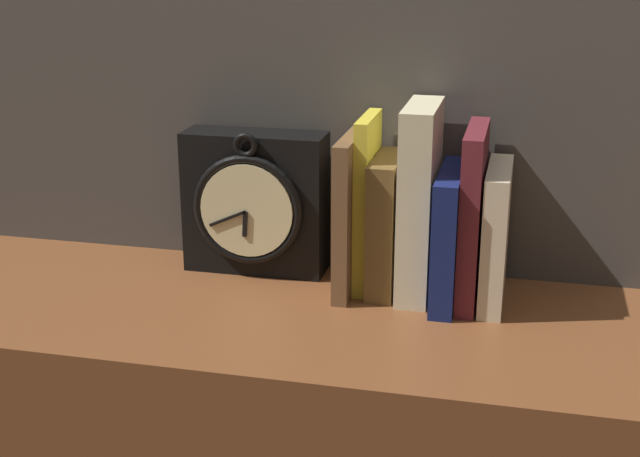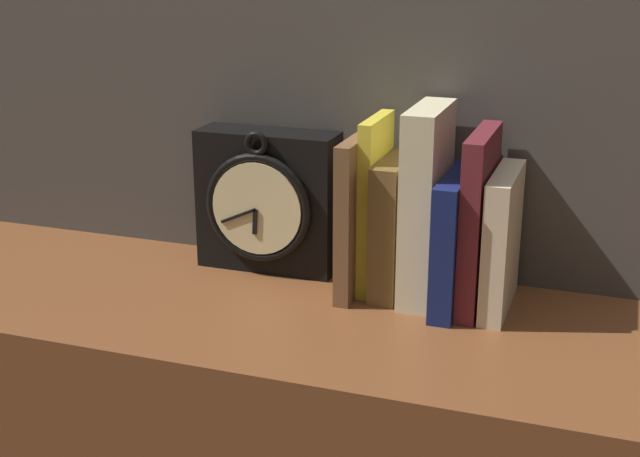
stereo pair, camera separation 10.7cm
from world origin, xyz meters
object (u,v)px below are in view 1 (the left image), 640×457
object	(u,v)px
book_slot0_brown	(351,213)
book_slot1_yellow	(367,202)
clock	(255,203)
book_slot4_navy	(449,236)
book_slot3_cream	(419,201)
book_slot2_brown	(386,224)
book_slot5_maroon	(472,216)
book_slot6_cream	(496,235)

from	to	relation	value
book_slot0_brown	book_slot1_yellow	distance (m)	0.03
clock	book_slot4_navy	bearing A→B (deg)	-8.54
book_slot1_yellow	book_slot3_cream	bearing A→B (deg)	-9.09
clock	book_slot3_cream	world-z (taller)	book_slot3_cream
book_slot0_brown	book_slot2_brown	distance (m)	0.05
book_slot1_yellow	book_slot4_navy	bearing A→B (deg)	-12.02
book_slot1_yellow	book_slot5_maroon	distance (m)	0.14
book_slot6_cream	book_slot5_maroon	bearing A→B (deg)	-178.49
book_slot1_yellow	book_slot4_navy	world-z (taller)	book_slot1_yellow
book_slot3_cream	book_slot5_maroon	xyz separation A→B (m)	(0.07, -0.01, -0.01)
book_slot2_brown	book_slot5_maroon	world-z (taller)	book_slot5_maroon
book_slot2_brown	book_slot6_cream	size ratio (longest dim) A/B	1.01
book_slot3_cream	book_slot5_maroon	distance (m)	0.07
book_slot4_navy	book_slot5_maroon	bearing A→B (deg)	11.52
book_slot5_maroon	book_slot2_brown	bearing A→B (deg)	174.55
book_slot4_navy	book_slot5_maroon	xyz separation A→B (m)	(0.03, 0.01, 0.03)
book_slot3_cream	book_slot6_cream	size ratio (longest dim) A/B	1.41
book_slot5_maroon	book_slot6_cream	world-z (taller)	book_slot5_maroon
clock	book_slot2_brown	bearing A→B (deg)	-7.40
book_slot3_cream	book_slot5_maroon	size ratio (longest dim) A/B	1.11
clock	book_slot1_yellow	distance (m)	0.16
book_slot5_maroon	book_slot6_cream	size ratio (longest dim) A/B	1.27
clock	book_slot5_maroon	size ratio (longest dim) A/B	0.91
book_slot1_yellow	book_slot4_navy	xyz separation A→B (m)	(0.11, -0.02, -0.03)
book_slot6_cream	book_slot1_yellow	bearing A→B (deg)	174.23
clock	book_slot6_cream	bearing A→B (deg)	-5.93
book_slot2_brown	book_slot5_maroon	xyz separation A→B (m)	(0.11, -0.01, 0.02)
book_slot1_yellow	book_slot6_cream	xyz separation A→B (m)	(0.17, -0.02, -0.03)
book_slot3_cream	book_slot4_navy	size ratio (longest dim) A/B	1.46
book_slot5_maroon	book_slot3_cream	bearing A→B (deg)	174.48
book_slot1_yellow	book_slot6_cream	size ratio (longest dim) A/B	1.30
book_slot3_cream	book_slot5_maroon	bearing A→B (deg)	-5.52
clock	book_slot5_maroon	xyz separation A→B (m)	(0.30, -0.03, 0.01)
book_slot5_maroon	book_slot1_yellow	bearing A→B (deg)	172.66
book_slot1_yellow	book_slot4_navy	size ratio (longest dim) A/B	1.35
book_slot3_cream	book_slot2_brown	bearing A→B (deg)	174.67
book_slot4_navy	book_slot6_cream	size ratio (longest dim) A/B	0.97
book_slot1_yellow	book_slot3_cream	size ratio (longest dim) A/B	0.92
book_slot0_brown	book_slot3_cream	distance (m)	0.09
book_slot0_brown	book_slot1_yellow	size ratio (longest dim) A/B	0.90
book_slot3_cream	book_slot4_navy	xyz separation A→B (m)	(0.04, -0.01, -0.04)
book_slot3_cream	book_slot0_brown	bearing A→B (deg)	-177.09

